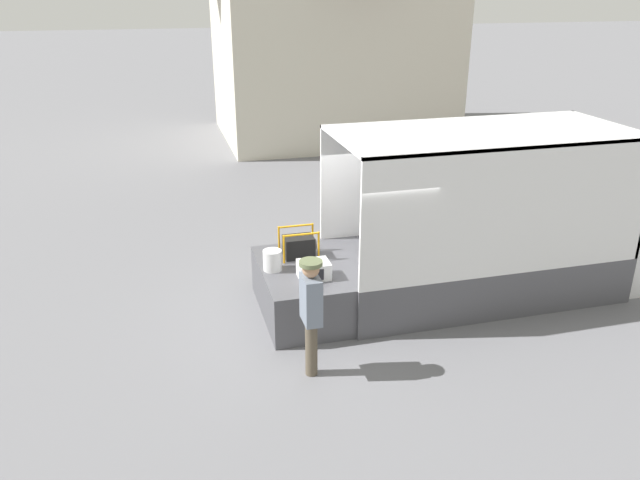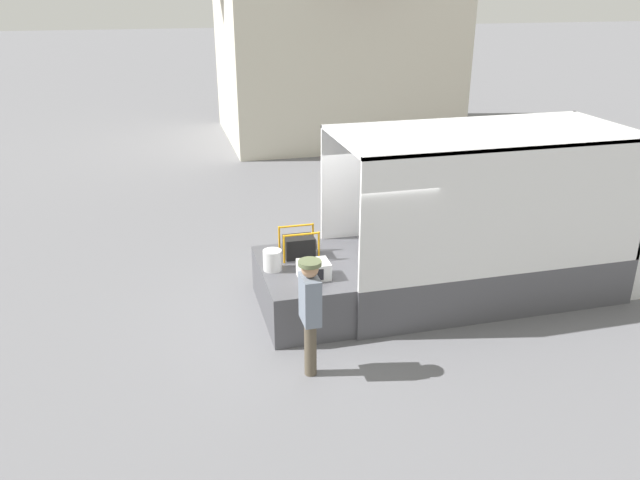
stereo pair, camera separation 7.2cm
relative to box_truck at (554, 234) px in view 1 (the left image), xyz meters
name	(u,v)px [view 1 (the left image)]	position (x,y,z in m)	size (l,w,h in m)	color
ground_plane	(337,307)	(-4.26, 0.00, -0.98)	(160.00, 160.00, 0.00)	slate
box_truck	(554,234)	(0.00, 0.00, 0.00)	(7.22, 2.37, 3.05)	white
tailgate_deck	(300,290)	(-4.93, 0.00, -0.55)	(1.34, 2.25, 0.87)	#4C4C51
microwave	(314,270)	(-4.81, -0.46, 0.03)	(0.51, 0.42, 0.28)	white
portable_generator	(300,246)	(-4.83, 0.45, 0.08)	(0.65, 0.46, 0.52)	black
orange_bucket	(272,260)	(-5.41, 0.02, 0.06)	(0.32, 0.32, 0.35)	silver
worker_person	(311,306)	(-5.21, -1.88, 0.16)	(0.33, 0.44, 1.83)	brown
house_backdrop	(330,20)	(-0.59, 13.52, 3.19)	(8.41, 6.70, 8.19)	beige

